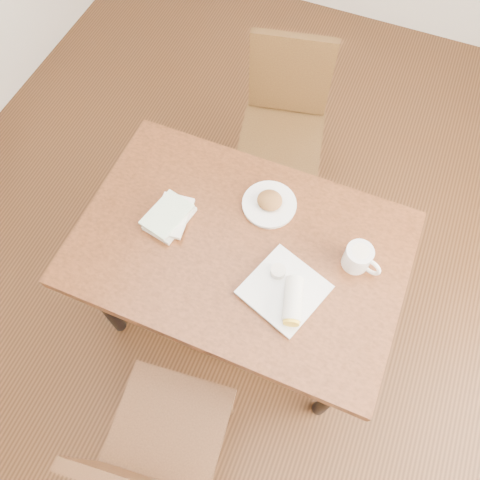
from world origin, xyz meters
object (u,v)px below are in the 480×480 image
at_px(chair_near, 158,451).
at_px(book_stack, 170,216).
at_px(plate_burrito, 287,293).
at_px(plate_scone, 269,203).
at_px(table, 240,255).
at_px(chair_far, 284,117).
at_px(coffee_mug, 359,258).

xyz_separation_m(chair_near, book_stack, (-0.31, 0.78, 0.23)).
xyz_separation_m(plate_burrito, book_stack, (-0.54, 0.13, -0.00)).
xyz_separation_m(plate_scone, book_stack, (-0.34, -0.21, 0.00)).
distance_m(table, plate_scone, 0.24).
xyz_separation_m(chair_near, plate_burrito, (0.23, 0.66, 0.23)).
bearing_deg(table, plate_scone, 79.25).
relative_size(table, plate_scone, 5.79).
bearing_deg(book_stack, plate_scone, 31.60).
xyz_separation_m(chair_far, coffee_mug, (0.55, -0.76, 0.26)).
height_order(coffee_mug, book_stack, coffee_mug).
bearing_deg(chair_near, plate_burrito, 70.42).
xyz_separation_m(chair_near, coffee_mug, (0.43, 0.88, 0.26)).
xyz_separation_m(coffee_mug, book_stack, (-0.74, -0.10, -0.03)).
distance_m(chair_far, coffee_mug, 0.97).
bearing_deg(coffee_mug, plate_burrito, -132.18).
height_order(chair_far, plate_scone, chair_far).
bearing_deg(book_stack, plate_burrito, -13.31).
bearing_deg(plate_scone, book_stack, -148.40).
bearing_deg(plate_scone, chair_near, -92.14).
bearing_deg(table, plate_burrito, -27.83).
height_order(plate_scone, coffee_mug, coffee_mug).
distance_m(table, coffee_mug, 0.47).
relative_size(plate_scone, book_stack, 1.01).
distance_m(plate_scone, book_stack, 0.40).
relative_size(chair_near, book_stack, 4.35).
relative_size(table, book_stack, 5.85).
height_order(table, plate_scone, plate_scone).
relative_size(chair_far, book_stack, 4.35).
bearing_deg(plate_burrito, book_stack, 166.69).
xyz_separation_m(chair_far, plate_scone, (0.15, -0.64, 0.22)).
distance_m(chair_far, book_stack, 0.90).
relative_size(plate_scone, plate_burrito, 0.66).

